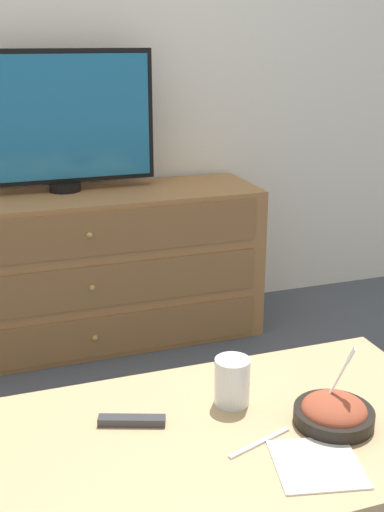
# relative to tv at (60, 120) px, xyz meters

# --- Properties ---
(ground_plane) EXTENTS (12.00, 12.00, 0.00)m
(ground_plane) POSITION_rel_tv_xyz_m (-0.05, 0.15, -0.96)
(ground_plane) COLOR #474C56
(wall_back) EXTENTS (12.00, 0.05, 2.60)m
(wall_back) POSITION_rel_tv_xyz_m (-0.05, 0.18, 0.34)
(wall_back) COLOR white
(wall_back) RESTS_ON ground_plane
(dresser) EXTENTS (1.52, 0.45, 0.66)m
(dresser) POSITION_rel_tv_xyz_m (0.04, -0.09, -0.63)
(dresser) COLOR #9E6B3D
(dresser) RESTS_ON ground_plane
(tv) EXTENTS (0.77, 0.13, 0.57)m
(tv) POSITION_rel_tv_xyz_m (0.00, 0.00, 0.00)
(tv) COLOR black
(tv) RESTS_ON dresser
(coffee_table) EXTENTS (1.02, 0.60, 0.48)m
(coffee_table) POSITION_rel_tv_xyz_m (0.12, -1.60, -0.54)
(coffee_table) COLOR tan
(coffee_table) RESTS_ON ground_plane
(takeout_bowl) EXTENTS (0.17, 0.17, 0.17)m
(takeout_bowl) POSITION_rel_tv_xyz_m (0.33, -1.64, -0.45)
(takeout_bowl) COLOR black
(takeout_bowl) RESTS_ON coffee_table
(drink_cup) EXTENTS (0.08, 0.08, 0.11)m
(drink_cup) POSITION_rel_tv_xyz_m (0.15, -1.49, -0.43)
(drink_cup) COLOR #9E6638
(drink_cup) RESTS_ON coffee_table
(napkin) EXTENTS (0.20, 0.20, 0.00)m
(napkin) POSITION_rel_tv_xyz_m (0.22, -1.76, -0.47)
(napkin) COLOR white
(napkin) RESTS_ON coffee_table
(knife) EXTENTS (0.16, 0.06, 0.01)m
(knife) POSITION_rel_tv_xyz_m (0.14, -1.66, -0.47)
(knife) COLOR white
(knife) RESTS_ON coffee_table
(remote_control) EXTENTS (0.15, 0.08, 0.02)m
(remote_control) POSITION_rel_tv_xyz_m (-0.09, -1.50, -0.47)
(remote_control) COLOR #38383D
(remote_control) RESTS_ON coffee_table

